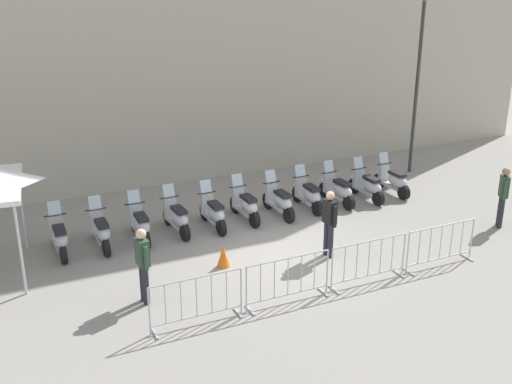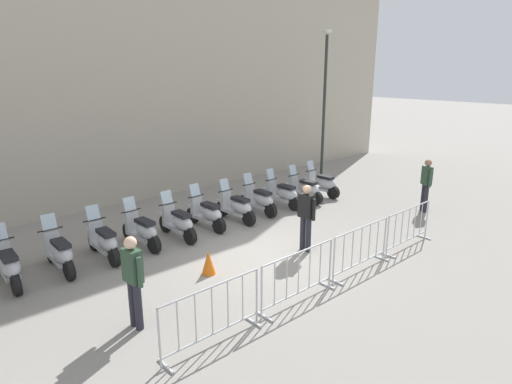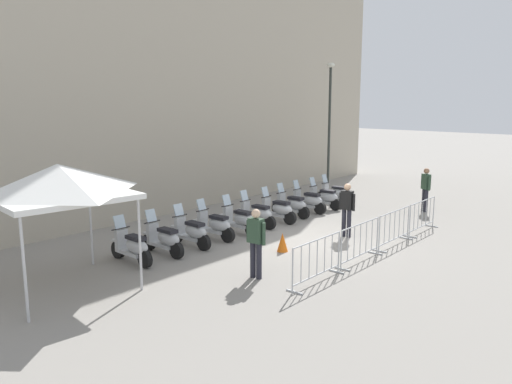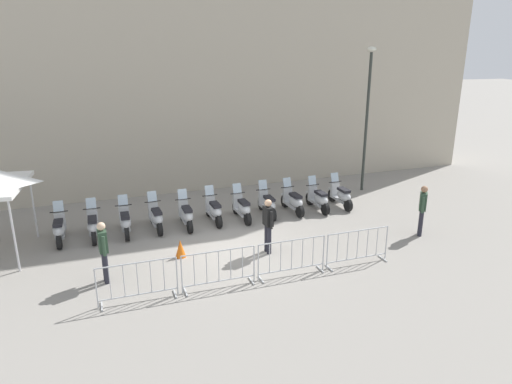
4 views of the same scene
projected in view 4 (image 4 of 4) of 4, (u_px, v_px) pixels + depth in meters
name	position (u px, v px, depth m)	size (l,w,h in m)	color
ground_plane	(233.00, 249.00, 14.67)	(120.00, 120.00, 0.00)	gray
building_facade	(178.00, 12.00, 19.17)	(28.00, 2.40, 14.75)	#B2A893
motorcycle_0	(59.00, 229.00, 15.01)	(0.56, 1.73, 1.24)	black
motorcycle_1	(93.00, 226.00, 15.30)	(0.58, 1.73, 1.24)	black
motorcycle_2	(125.00, 222.00, 15.63)	(0.57, 1.73, 1.24)	black
motorcycle_3	(156.00, 218.00, 16.01)	(0.64, 1.72, 1.24)	black
motorcycle_4	(186.00, 215.00, 16.24)	(0.59, 1.72, 1.24)	black
motorcycle_5	(214.00, 211.00, 16.67)	(0.63, 1.72, 1.24)	black
motorcycle_6	(242.00, 208.00, 16.91)	(0.62, 1.72, 1.24)	black
motorcycle_7	(268.00, 204.00, 17.33)	(0.56, 1.73, 1.24)	black
motorcycle_8	(293.00, 201.00, 17.64)	(0.65, 1.72, 1.24)	black
motorcycle_9	(319.00, 199.00, 17.91)	(0.62, 1.72, 1.24)	black
motorcycle_10	(341.00, 196.00, 18.30)	(0.61, 1.72, 1.24)	black
barrier_segment_0	(138.00, 282.00, 11.57)	(1.99, 0.64, 1.07)	#B2B5B7
barrier_segment_1	(219.00, 269.00, 12.22)	(1.99, 0.64, 1.07)	#B2B5B7
barrier_segment_2	(292.00, 258.00, 12.87)	(1.99, 0.64, 1.07)	#B2B5B7
barrier_segment_3	(357.00, 247.00, 13.53)	(1.99, 0.64, 1.07)	#B2B5B7
street_lamp	(368.00, 107.00, 19.44)	(0.36, 0.36, 6.05)	#2D332D
officer_near_row_end	(268.00, 223.00, 14.13)	(0.28, 0.54, 1.73)	#23232D
officer_mid_plaza	(103.00, 249.00, 12.36)	(0.28, 0.54, 1.73)	#23232D
officer_by_barriers	(422.00, 208.00, 15.44)	(0.37, 0.48, 1.73)	#23232D
traffic_cone	(180.00, 249.00, 14.04)	(0.32, 0.32, 0.55)	orange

